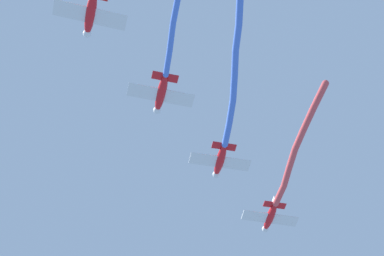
{
  "coord_description": "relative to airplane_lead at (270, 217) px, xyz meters",
  "views": [
    {
      "loc": [
        -61.41,
        -19.23,
        6.64
      ],
      "look_at": [
        -23.13,
        0.69,
        60.43
      ],
      "focal_mm": 55.26,
      "sensor_mm": 36.0,
      "label": 1
    }
  ],
  "objects": [
    {
      "name": "smoke_trail_lead",
      "position": [
        -8.89,
        -7.46,
        0.93
      ],
      "size": [
        14.21,
        12.69,
        3.0
      ],
      "color": "#DB4C4C"
    },
    {
      "name": "airplane_lead",
      "position": [
        0.0,
        0.0,
        0.0
      ],
      "size": [
        6.12,
        6.94,
        1.89
      ],
      "rotation": [
        0.0,
        0.0,
        0.67
      ],
      "color": "red"
    },
    {
      "name": "airplane_right_wing",
      "position": [
        -23.76,
        3.17,
        0.5
      ],
      "size": [
        6.18,
        6.82,
        1.89
      ],
      "rotation": [
        0.0,
        0.0,
        0.71
      ],
      "color": "red"
    },
    {
      "name": "airplane_left_wing",
      "position": [
        -11.88,
        1.58,
        0.25
      ],
      "size": [
        6.11,
        6.96,
        1.89
      ],
      "rotation": [
        0.0,
        0.0,
        0.66
      ],
      "color": "red"
    },
    {
      "name": "smoke_trail_left_wing",
      "position": [
        -22.79,
        -5.53,
        1.79
      ],
      "size": [
        18.68,
        11.1,
        3.88
      ],
      "color": "#4C75DB"
    },
    {
      "name": "airplane_slot",
      "position": [
        -35.64,
        4.75,
        0.75
      ],
      "size": [
        6.3,
        6.72,
        1.89
      ],
      "rotation": [
        0.0,
        0.0,
        0.73
      ],
      "color": "red"
    }
  ]
}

